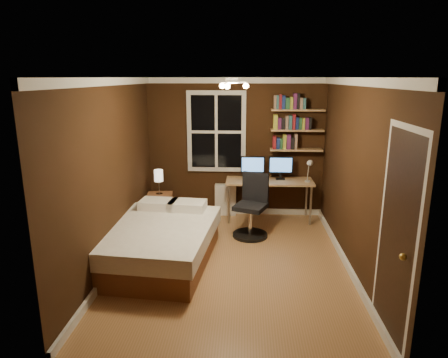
# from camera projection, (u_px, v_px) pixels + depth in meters

# --- Properties ---
(floor) EXTENTS (4.20, 4.20, 0.00)m
(floor) POSITION_uv_depth(u_px,v_px,m) (231.00, 262.00, 5.56)
(floor) COLOR olive
(floor) RESTS_ON ground
(wall_back) EXTENTS (3.20, 0.04, 2.50)m
(wall_back) POSITION_uv_depth(u_px,v_px,m) (236.00, 148.00, 7.28)
(wall_back) COLOR black
(wall_back) RESTS_ON ground
(wall_left) EXTENTS (0.04, 4.20, 2.50)m
(wall_left) POSITION_uv_depth(u_px,v_px,m) (112.00, 174.00, 5.33)
(wall_left) COLOR black
(wall_left) RESTS_ON ground
(wall_right) EXTENTS (0.04, 4.20, 2.50)m
(wall_right) POSITION_uv_depth(u_px,v_px,m) (355.00, 177.00, 5.17)
(wall_right) COLOR black
(wall_right) RESTS_ON ground
(ceiling) EXTENTS (3.20, 4.20, 0.02)m
(ceiling) POSITION_uv_depth(u_px,v_px,m) (232.00, 78.00, 4.94)
(ceiling) COLOR white
(ceiling) RESTS_ON wall_back
(window) EXTENTS (1.06, 0.06, 1.46)m
(window) POSITION_uv_depth(u_px,v_px,m) (216.00, 132.00, 7.19)
(window) COLOR silver
(window) RESTS_ON wall_back
(door) EXTENTS (0.03, 0.82, 2.05)m
(door) POSITION_uv_depth(u_px,v_px,m) (395.00, 240.00, 3.72)
(door) COLOR black
(door) RESTS_ON ground
(door_knob) EXTENTS (0.06, 0.06, 0.06)m
(door_knob) POSITION_uv_depth(u_px,v_px,m) (403.00, 257.00, 3.44)
(door_knob) COLOR gold
(door_knob) RESTS_ON door
(ceiling_fixture) EXTENTS (0.44, 0.44, 0.18)m
(ceiling_fixture) POSITION_uv_depth(u_px,v_px,m) (232.00, 86.00, 4.87)
(ceiling_fixture) COLOR beige
(ceiling_fixture) RESTS_ON ceiling
(bookshelf_lower) EXTENTS (0.92, 0.22, 0.03)m
(bookshelf_lower) POSITION_uv_depth(u_px,v_px,m) (296.00, 150.00, 7.11)
(bookshelf_lower) COLOR tan
(bookshelf_lower) RESTS_ON wall_back
(books_row_lower) EXTENTS (0.42, 0.16, 0.23)m
(books_row_lower) POSITION_uv_depth(u_px,v_px,m) (296.00, 142.00, 7.08)
(books_row_lower) COLOR maroon
(books_row_lower) RESTS_ON bookshelf_lower
(bookshelf_middle) EXTENTS (0.92, 0.22, 0.03)m
(bookshelf_middle) POSITION_uv_depth(u_px,v_px,m) (297.00, 130.00, 7.02)
(bookshelf_middle) COLOR tan
(bookshelf_middle) RESTS_ON wall_back
(books_row_middle) EXTENTS (0.66, 0.16, 0.23)m
(books_row_middle) POSITION_uv_depth(u_px,v_px,m) (297.00, 123.00, 6.99)
(books_row_middle) COLOR navy
(books_row_middle) RESTS_ON bookshelf_middle
(bookshelf_upper) EXTENTS (0.92, 0.22, 0.03)m
(bookshelf_upper) POSITION_uv_depth(u_px,v_px,m) (298.00, 110.00, 6.93)
(bookshelf_upper) COLOR tan
(bookshelf_upper) RESTS_ON wall_back
(books_row_upper) EXTENTS (0.60, 0.16, 0.23)m
(books_row_upper) POSITION_uv_depth(u_px,v_px,m) (298.00, 102.00, 6.90)
(books_row_upper) COLOR #285D35
(books_row_upper) RESTS_ON bookshelf_upper
(bed) EXTENTS (1.60, 2.09, 0.67)m
(bed) POSITION_uv_depth(u_px,v_px,m) (159.00, 242.00, 5.52)
(bed) COLOR brown
(bed) RESTS_ON ground
(nightstand) EXTENTS (0.47, 0.47, 0.53)m
(nightstand) POSITION_uv_depth(u_px,v_px,m) (160.00, 209.00, 6.98)
(nightstand) COLOR brown
(nightstand) RESTS_ON ground
(bedside_lamp) EXTENTS (0.15, 0.15, 0.44)m
(bedside_lamp) POSITION_uv_depth(u_px,v_px,m) (159.00, 182.00, 6.86)
(bedside_lamp) COLOR beige
(bedside_lamp) RESTS_ON nightstand
(radiator) EXTENTS (0.39, 0.14, 0.58)m
(radiator) POSITION_uv_depth(u_px,v_px,m) (226.00, 200.00, 7.42)
(radiator) COLOR silver
(radiator) RESTS_ON ground
(desk) EXTENTS (1.54, 0.58, 0.73)m
(desk) POSITION_uv_depth(u_px,v_px,m) (269.00, 184.00, 7.10)
(desk) COLOR tan
(desk) RESTS_ON ground
(monitor_left) EXTENTS (0.43, 0.12, 0.41)m
(monitor_left) POSITION_uv_depth(u_px,v_px,m) (253.00, 168.00, 7.12)
(monitor_left) COLOR black
(monitor_left) RESTS_ON desk
(monitor_right) EXTENTS (0.43, 0.12, 0.41)m
(monitor_right) POSITION_uv_depth(u_px,v_px,m) (281.00, 168.00, 7.09)
(monitor_right) COLOR black
(monitor_right) RESTS_ON desk
(desk_lamp) EXTENTS (0.14, 0.32, 0.44)m
(desk_lamp) POSITION_uv_depth(u_px,v_px,m) (309.00, 171.00, 6.84)
(desk_lamp) COLOR silver
(desk_lamp) RESTS_ON desk
(office_chair) EXTENTS (0.60, 0.60, 1.02)m
(office_chair) POSITION_uv_depth(u_px,v_px,m) (252.00, 213.00, 6.41)
(office_chair) COLOR black
(office_chair) RESTS_ON ground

